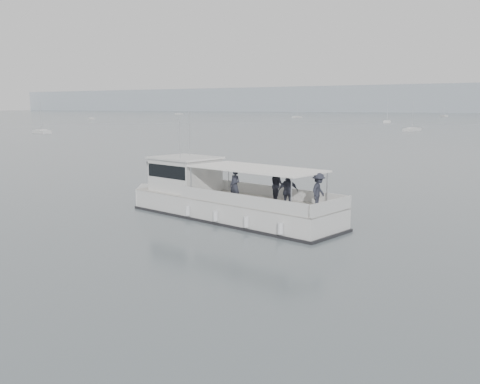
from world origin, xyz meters
The scene contains 3 objects.
ground centered at (0.00, 0.00, 0.00)m, with size 1400.00×1400.00×0.00m, color slate.
tour_boat centered at (4.58, -3.32, 1.04)m, with size 15.20×6.02×6.33m.
moored_fleet centered at (-18.64, 201.31, 0.36)m, with size 426.40×334.40×9.76m.
Camera 1 is at (21.97, -28.70, 6.36)m, focal length 40.00 mm.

